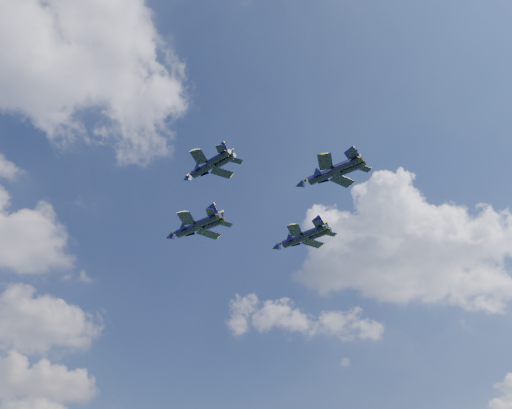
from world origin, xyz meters
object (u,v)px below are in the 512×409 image
object	(u,v)px
jet_lead	(188,229)
jet_right	(295,240)
jet_slot	(322,176)
jet_left	(203,169)

from	to	relation	value
jet_lead	jet_right	world-z (taller)	jet_right
jet_lead	jet_slot	distance (m)	34.18
jet_left	jet_slot	world-z (taller)	jet_left
jet_right	jet_left	bearing A→B (deg)	-179.00
jet_lead	jet_right	size ratio (longest dim) A/B	1.02
jet_slot	jet_lead	bearing A→B (deg)	90.56
jet_left	jet_slot	bearing A→B (deg)	-48.85
jet_left	jet_right	distance (m)	32.53
jet_lead	jet_slot	size ratio (longest dim) A/B	1.10
jet_left	jet_slot	distance (m)	23.52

